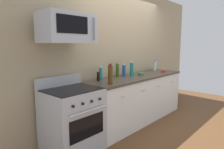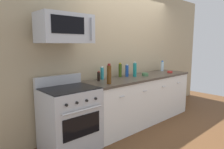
# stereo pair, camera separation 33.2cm
# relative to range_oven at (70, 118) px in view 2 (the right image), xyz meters

# --- Properties ---
(ground_plane) EXTENTS (6.69, 6.69, 0.00)m
(ground_plane) POSITION_rel_range_oven_xyz_m (1.62, -0.00, -0.47)
(ground_plane) COLOR brown
(back_wall) EXTENTS (5.58, 0.10, 2.70)m
(back_wall) POSITION_rel_range_oven_xyz_m (1.62, 0.41, 0.88)
(back_wall) COLOR tan
(back_wall) RESTS_ON ground_plane
(counter_unit) EXTENTS (2.49, 0.66, 0.92)m
(counter_unit) POSITION_rel_range_oven_xyz_m (1.62, -0.00, -0.01)
(counter_unit) COLOR white
(counter_unit) RESTS_ON ground_plane
(range_oven) EXTENTS (0.76, 0.69, 1.07)m
(range_oven) POSITION_rel_range_oven_xyz_m (0.00, 0.00, 0.00)
(range_oven) COLOR #B7BABF
(range_oven) RESTS_ON ground_plane
(microwave) EXTENTS (0.74, 0.44, 0.40)m
(microwave) POSITION_rel_range_oven_xyz_m (0.00, 0.04, 1.28)
(microwave) COLOR #B7BABF
(bottle_dish_soap) EXTENTS (0.06, 0.06, 0.23)m
(bottle_dish_soap) POSITION_rel_range_oven_xyz_m (0.81, 0.24, 0.56)
(bottle_dish_soap) COLOR teal
(bottle_dish_soap) RESTS_ON countertop_slab
(bottle_olive_oil) EXTENTS (0.06, 0.06, 0.27)m
(bottle_olive_oil) POSITION_rel_range_oven_xyz_m (1.25, 0.22, 0.58)
(bottle_olive_oil) COLOR #385114
(bottle_olive_oil) RESTS_ON countertop_slab
(bottle_wine_amber) EXTENTS (0.07, 0.07, 0.32)m
(bottle_wine_amber) POSITION_rel_range_oven_xyz_m (0.62, -0.17, 0.60)
(bottle_wine_amber) COLOR #59330F
(bottle_wine_amber) RESTS_ON countertop_slab
(bottle_sparkling_teal) EXTENTS (0.07, 0.07, 0.29)m
(bottle_sparkling_teal) POSITION_rel_range_oven_xyz_m (1.47, 0.05, 0.59)
(bottle_sparkling_teal) COLOR #197F7A
(bottle_sparkling_teal) RESTS_ON countertop_slab
(bottle_water_clear) EXTENTS (0.07, 0.07, 0.24)m
(bottle_water_clear) POSITION_rel_range_oven_xyz_m (2.58, 0.18, 0.57)
(bottle_water_clear) COLOR silver
(bottle_water_clear) RESTS_ON countertop_slab
(bottle_soy_sauce_dark) EXTENTS (0.05, 0.05, 0.17)m
(bottle_soy_sauce_dark) POSITION_rel_range_oven_xyz_m (0.67, 0.15, 0.53)
(bottle_soy_sauce_dark) COLOR black
(bottle_soy_sauce_dark) RESTS_ON countertop_slab
(bottle_soda_blue) EXTENTS (0.07, 0.07, 0.24)m
(bottle_soda_blue) POSITION_rel_range_oven_xyz_m (1.37, 0.16, 0.57)
(bottle_soda_blue) COLOR #1E4CA5
(bottle_soda_blue) RESTS_ON countertop_slab
(bowl_red_small) EXTENTS (0.11, 0.11, 0.04)m
(bowl_red_small) POSITION_rel_range_oven_xyz_m (2.44, -0.12, 0.47)
(bowl_red_small) COLOR #B72D28
(bowl_red_small) RESTS_ON countertop_slab
(bowl_green_glaze) EXTENTS (0.13, 0.13, 0.06)m
(bowl_green_glaze) POSITION_rel_range_oven_xyz_m (1.69, -0.03, 0.48)
(bowl_green_glaze) COLOR #477A4C
(bowl_green_glaze) RESTS_ON countertop_slab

